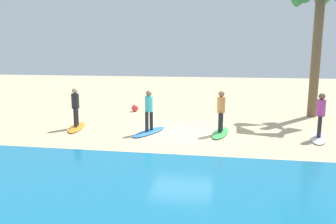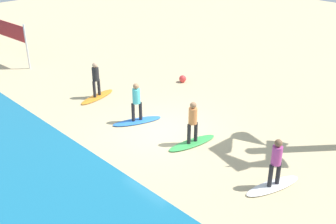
# 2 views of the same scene
# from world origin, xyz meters

# --- Properties ---
(ground_plane) EXTENTS (60.00, 60.00, 0.00)m
(ground_plane) POSITION_xyz_m (0.00, 0.00, 0.00)
(ground_plane) COLOR #CCB789
(surfboard_white) EXTENTS (1.07, 2.17, 0.09)m
(surfboard_white) POSITION_xyz_m (-5.17, 0.01, 0.04)
(surfboard_white) COLOR white
(surfboard_white) RESTS_ON ground
(surfer_white) EXTENTS (0.32, 0.45, 1.64)m
(surfer_white) POSITION_xyz_m (-5.17, 0.01, 1.04)
(surfer_white) COLOR #232328
(surfer_white) RESTS_ON surfboard_white
(surfboard_green) EXTENTS (0.89, 2.16, 0.09)m
(surfboard_green) POSITION_xyz_m (-1.51, -0.13, 0.04)
(surfboard_green) COLOR green
(surfboard_green) RESTS_ON ground
(surfer_green) EXTENTS (0.32, 0.46, 1.64)m
(surfer_green) POSITION_xyz_m (-1.51, -0.13, 1.04)
(surfer_green) COLOR #232328
(surfer_green) RESTS_ON surfboard_green
(surfboard_blue) EXTENTS (1.29, 2.16, 0.09)m
(surfboard_blue) POSITION_xyz_m (1.32, 0.19, 0.04)
(surfboard_blue) COLOR blue
(surfboard_blue) RESTS_ON ground
(surfer_blue) EXTENTS (0.32, 0.44, 1.64)m
(surfer_blue) POSITION_xyz_m (1.32, 0.19, 1.04)
(surfer_blue) COLOR #232328
(surfer_blue) RESTS_ON surfboard_blue
(surfboard_orange) EXTENTS (1.02, 2.17, 0.09)m
(surfboard_orange) POSITION_xyz_m (4.58, -0.09, 0.04)
(surfboard_orange) COLOR orange
(surfboard_orange) RESTS_ON ground
(surfer_orange) EXTENTS (0.32, 0.45, 1.64)m
(surfer_orange) POSITION_xyz_m (4.58, -0.09, 1.04)
(surfer_orange) COLOR #232328
(surfer_orange) RESTS_ON surfboard_orange
(beach_ball) EXTENTS (0.37, 0.37, 0.37)m
(beach_ball) POSITION_xyz_m (3.18, -4.41, 0.18)
(beach_ball) COLOR #E53838
(beach_ball) RESTS_ON ground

